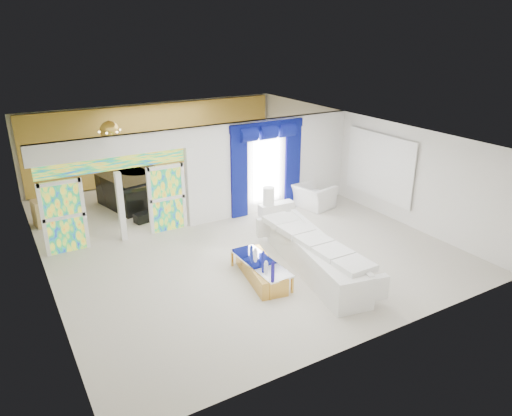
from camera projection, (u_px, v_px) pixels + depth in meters
floor at (227, 232)px, 14.01m from camera, size 12.00×12.00×0.00m
dividing_wall at (271, 165)px, 15.28m from camera, size 5.70×0.18×3.00m
dividing_header at (111, 146)px, 12.49m from camera, size 4.30×0.18×0.55m
stained_panel_left at (64, 217)px, 12.45m from camera, size 0.95×0.04×2.00m
stained_panel_right at (167, 198)px, 13.78m from camera, size 0.95×0.04×2.00m
stained_transom at (113, 164)px, 12.66m from camera, size 4.00×0.05×0.35m
window_pane at (266, 168)px, 15.10m from camera, size 1.00×0.02×2.30m
blue_drape_left at (239, 175)px, 14.63m from camera, size 0.55×0.10×2.80m
blue_drape_right at (293, 166)px, 15.56m from camera, size 0.55×0.10×2.80m
blue_pelmet at (267, 126)px, 14.58m from camera, size 2.60×0.12×0.25m
wall_mirror at (379, 166)px, 14.96m from camera, size 0.04×2.70×1.90m
gold_curtains at (157, 142)px, 18.22m from camera, size 9.70×0.12×2.90m
white_sofa at (314, 256)px, 11.67m from camera, size 1.59×4.18×0.78m
coffee_table at (261, 271)px, 11.35m from camera, size 0.98×2.02×0.43m
console_table at (276, 209)px, 15.22m from camera, size 1.19×0.44×0.39m
table_lamp at (269, 196)px, 14.90m from camera, size 0.36×0.36×0.58m
armchair at (314, 196)px, 15.77m from camera, size 1.26×1.38×0.78m
grand_piano at (132, 190)px, 15.92m from camera, size 2.00×2.36×1.03m
piano_bench at (148, 216)px, 14.77m from camera, size 0.90×0.52×0.28m
tv_console at (44, 213)px, 14.34m from camera, size 0.65×0.61×0.82m
chandelier at (110, 131)px, 14.71m from camera, size 0.60×0.60×0.60m
decanters at (262, 260)px, 11.19m from camera, size 0.22×1.15×0.27m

